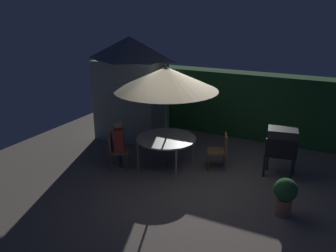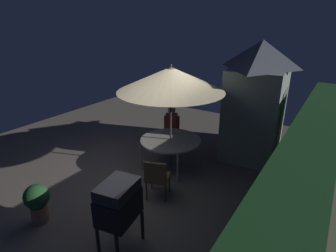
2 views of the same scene
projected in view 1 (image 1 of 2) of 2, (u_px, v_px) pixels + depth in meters
ground_plane at (189, 179)px, 8.11m from camera, size 11.00×11.00×0.00m
hedge_backdrop at (234, 103)px, 10.74m from camera, size 7.32×0.69×2.00m
garden_shed at (131, 87)px, 10.35m from camera, size 2.17×1.58×3.08m
patio_table at (166, 140)px, 8.55m from camera, size 1.50×1.50×0.77m
patio_umbrella at (166, 79)px, 8.05m from camera, size 2.50×2.50×2.60m
bbq_grill at (282, 143)px, 7.99m from camera, size 0.77×0.61×1.20m
chair_near_shed at (116, 148)px, 8.53m from camera, size 0.64×0.63×0.90m
chair_far_side at (220, 149)px, 8.48m from camera, size 0.60×0.59×0.90m
potted_plant_by_shed at (285, 194)px, 6.55m from camera, size 0.45×0.45×0.77m
person_in_red at (119, 138)px, 8.45m from camera, size 0.38×0.41×1.26m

